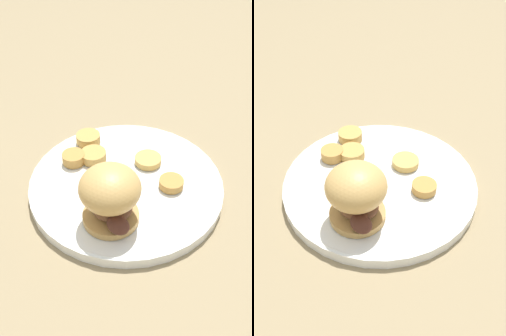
# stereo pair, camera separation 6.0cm
# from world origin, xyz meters

# --- Properties ---
(ground_plane) EXTENTS (4.00, 4.00, 0.00)m
(ground_plane) POSITION_xyz_m (0.00, 0.00, 0.00)
(ground_plane) COLOR #937F5B
(dinner_plate) EXTENTS (0.30, 0.30, 0.02)m
(dinner_plate) POSITION_xyz_m (0.00, 0.00, 0.01)
(dinner_plate) COLOR white
(dinner_plate) RESTS_ON ground_plane
(sandwich) EXTENTS (0.08, 0.10, 0.09)m
(sandwich) POSITION_xyz_m (-0.00, -0.08, 0.07)
(sandwich) COLOR tan
(sandwich) RESTS_ON dinner_plate
(potato_round_0) EXTENTS (0.04, 0.04, 0.02)m
(potato_round_0) POSITION_xyz_m (-0.08, 0.08, 0.03)
(potato_round_0) COLOR tan
(potato_round_0) RESTS_ON dinner_plate
(potato_round_1) EXTENTS (0.04, 0.04, 0.01)m
(potato_round_1) POSITION_xyz_m (0.03, 0.05, 0.02)
(potato_round_1) COLOR tan
(potato_round_1) RESTS_ON dinner_plate
(potato_round_2) EXTENTS (0.04, 0.04, 0.01)m
(potato_round_2) POSITION_xyz_m (0.07, -0.00, 0.03)
(potato_round_2) COLOR #BC8942
(potato_round_2) RESTS_ON dinner_plate
(potato_round_3) EXTENTS (0.04, 0.04, 0.02)m
(potato_round_3) POSITION_xyz_m (-0.09, 0.03, 0.03)
(potato_round_3) COLOR #BC8942
(potato_round_3) RESTS_ON dinner_plate
(potato_round_4) EXTENTS (0.04, 0.04, 0.02)m
(potato_round_4) POSITION_xyz_m (-0.06, 0.04, 0.03)
(potato_round_4) COLOR tan
(potato_round_4) RESTS_ON dinner_plate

